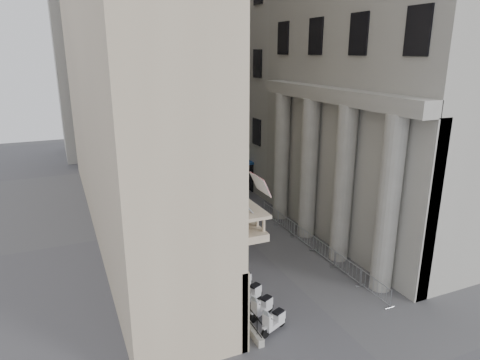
{
  "coord_description": "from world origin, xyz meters",
  "views": [
    {
      "loc": [
        -11.79,
        -10.77,
        13.04
      ],
      "look_at": [
        -0.52,
        15.21,
        4.5
      ],
      "focal_mm": 32.0,
      "sensor_mm": 36.0,
      "label": 1
    }
  ],
  "objects_px": {
    "scooter_0": "(274,331)",
    "street_lamp": "(152,142)",
    "info_kiosk": "(171,210)",
    "security_tent": "(191,176)",
    "pedestrian_a": "(185,180)",
    "pedestrian_b": "(226,181)"
  },
  "relations": [
    {
      "from": "info_kiosk",
      "to": "pedestrian_a",
      "type": "height_order",
      "value": "info_kiosk"
    },
    {
      "from": "security_tent",
      "to": "street_lamp",
      "type": "distance_m",
      "value": 5.19
    },
    {
      "from": "info_kiosk",
      "to": "pedestrian_b",
      "type": "relative_size",
      "value": 1.28
    },
    {
      "from": "street_lamp",
      "to": "security_tent",
      "type": "bearing_deg",
      "value": -71.19
    },
    {
      "from": "pedestrian_b",
      "to": "pedestrian_a",
      "type": "bearing_deg",
      "value": 6.17
    },
    {
      "from": "scooter_0",
      "to": "pedestrian_b",
      "type": "bearing_deg",
      "value": -39.0
    },
    {
      "from": "scooter_0",
      "to": "street_lamp",
      "type": "bearing_deg",
      "value": -21.49
    },
    {
      "from": "security_tent",
      "to": "street_lamp",
      "type": "bearing_deg",
      "value": 121.58
    },
    {
      "from": "scooter_0",
      "to": "street_lamp",
      "type": "distance_m",
      "value": 23.41
    },
    {
      "from": "scooter_0",
      "to": "pedestrian_a",
      "type": "height_order",
      "value": "pedestrian_a"
    },
    {
      "from": "info_kiosk",
      "to": "street_lamp",
      "type": "bearing_deg",
      "value": 104.34
    },
    {
      "from": "info_kiosk",
      "to": "pedestrian_a",
      "type": "relative_size",
      "value": 1.14
    },
    {
      "from": "security_tent",
      "to": "scooter_0",
      "type": "bearing_deg",
      "value": -95.25
    },
    {
      "from": "pedestrian_a",
      "to": "info_kiosk",
      "type": "bearing_deg",
      "value": 46.34
    },
    {
      "from": "info_kiosk",
      "to": "pedestrian_a",
      "type": "bearing_deg",
      "value": 83.2
    },
    {
      "from": "pedestrian_a",
      "to": "pedestrian_b",
      "type": "xyz_separation_m",
      "value": [
        3.67,
        -1.84,
        -0.1
      ]
    },
    {
      "from": "scooter_0",
      "to": "pedestrian_a",
      "type": "xyz_separation_m",
      "value": [
        2.55,
        23.7,
        0.86
      ]
    },
    {
      "from": "scooter_0",
      "to": "street_lamp",
      "type": "xyz_separation_m",
      "value": [
        -0.65,
        22.86,
        5.04
      ]
    },
    {
      "from": "security_tent",
      "to": "street_lamp",
      "type": "height_order",
      "value": "street_lamp"
    },
    {
      "from": "scooter_0",
      "to": "street_lamp",
      "type": "height_order",
      "value": "street_lamp"
    },
    {
      "from": "pedestrian_b",
      "to": "scooter_0",
      "type": "bearing_deg",
      "value": 106.91
    },
    {
      "from": "street_lamp",
      "to": "info_kiosk",
      "type": "xyz_separation_m",
      "value": [
        -0.32,
        -7.16,
        -4.05
      ]
    }
  ]
}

